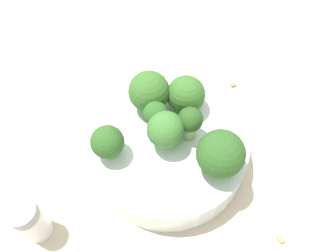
# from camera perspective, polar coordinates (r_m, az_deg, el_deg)

# --- Properties ---
(ground_plane) EXTENTS (3.00, 3.00, 0.00)m
(ground_plane) POSITION_cam_1_polar(r_m,az_deg,el_deg) (0.48, 0.00, -5.55)
(ground_plane) COLOR beige
(bowl) EXTENTS (0.22, 0.22, 0.05)m
(bowl) POSITION_cam_1_polar(r_m,az_deg,el_deg) (0.45, 0.00, -4.02)
(bowl) COLOR silver
(bowl) RESTS_ON ground_plane
(broccoli_floret_0) EXTENTS (0.06, 0.06, 0.06)m
(broccoli_floret_0) POSITION_cam_1_polar(r_m,az_deg,el_deg) (0.44, -3.30, 5.95)
(broccoli_floret_0) COLOR #7A9E5B
(broccoli_floret_0) RESTS_ON bowl
(broccoli_floret_1) EXTENTS (0.03, 0.03, 0.05)m
(broccoli_floret_1) POSITION_cam_1_polar(r_m,az_deg,el_deg) (0.41, -2.15, 1.81)
(broccoli_floret_1) COLOR #8EB770
(broccoli_floret_1) RESTS_ON bowl
(broccoli_floret_2) EXTENTS (0.06, 0.06, 0.06)m
(broccoli_floret_2) POSITION_cam_1_polar(r_m,az_deg,el_deg) (0.39, 9.15, -4.85)
(broccoli_floret_2) COLOR #7A9E5B
(broccoli_floret_2) RESTS_ON bowl
(broccoli_floret_3) EXTENTS (0.04, 0.04, 0.05)m
(broccoli_floret_3) POSITION_cam_1_polar(r_m,az_deg,el_deg) (0.41, -10.48, -2.85)
(broccoli_floret_3) COLOR #84AD66
(broccoli_floret_3) RESTS_ON bowl
(broccoli_floret_4) EXTENTS (0.03, 0.03, 0.05)m
(broccoli_floret_4) POSITION_cam_1_polar(r_m,az_deg,el_deg) (0.41, 3.84, 0.71)
(broccoli_floret_4) COLOR #84AD66
(broccoli_floret_4) RESTS_ON bowl
(broccoli_floret_5) EXTENTS (0.05, 0.05, 0.06)m
(broccoli_floret_5) POSITION_cam_1_polar(r_m,az_deg,el_deg) (0.40, 0.06, -0.91)
(broccoli_floret_5) COLOR #7A9E5B
(broccoli_floret_5) RESTS_ON bowl
(broccoli_floret_6) EXTENTS (0.05, 0.05, 0.05)m
(broccoli_floret_6) POSITION_cam_1_polar(r_m,az_deg,el_deg) (0.44, 3.27, 5.38)
(broccoli_floret_6) COLOR #7A9E5B
(broccoli_floret_6) RESTS_ON bowl
(pepper_shaker) EXTENTS (0.03, 0.03, 0.07)m
(pepper_shaker) POSITION_cam_1_polar(r_m,az_deg,el_deg) (0.43, -22.77, -15.05)
(pepper_shaker) COLOR silver
(pepper_shaker) RESTS_ON ground_plane
(almond_crumb_0) EXTENTS (0.01, 0.01, 0.01)m
(almond_crumb_0) POSITION_cam_1_polar(r_m,az_deg,el_deg) (0.56, 11.37, 7.14)
(almond_crumb_0) COLOR #AD7F4C
(almond_crumb_0) RESTS_ON ground_plane
(almond_crumb_2) EXTENTS (0.01, 0.01, 0.01)m
(almond_crumb_2) POSITION_cam_1_polar(r_m,az_deg,el_deg) (0.45, 19.13, -18.08)
(almond_crumb_2) COLOR tan
(almond_crumb_2) RESTS_ON ground_plane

